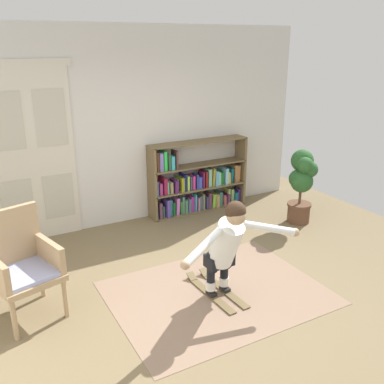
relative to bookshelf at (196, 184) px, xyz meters
The scene contains 9 objects.
ground_plane 2.67m from the bookshelf, 114.68° to the right, with size 7.20×7.20×0.00m, color brown.
back_wall 1.48m from the bookshelf, 169.10° to the left, with size 6.00×0.10×2.90m, color silver.
double_door 2.54m from the bookshelf, behind, with size 1.22×0.05×2.45m.
rug 2.54m from the bookshelf, 113.82° to the right, with size 2.31×1.76×0.01m, color #876C57.
bookshelf is the anchor object (origin of this frame).
wicker_chair 3.36m from the bookshelf, 150.44° to the right, with size 0.74×0.74×1.10m.
potted_plant 1.67m from the bookshelf, 45.63° to the right, with size 0.46×0.49×1.13m.
skis_pair 2.51m from the bookshelf, 114.15° to the right, with size 0.31×0.89×0.07m.
person_skier 2.65m from the bookshelf, 112.28° to the right, with size 1.44×0.63×1.11m.
Camera 1 is at (-2.17, -3.42, 2.65)m, focal length 40.41 mm.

